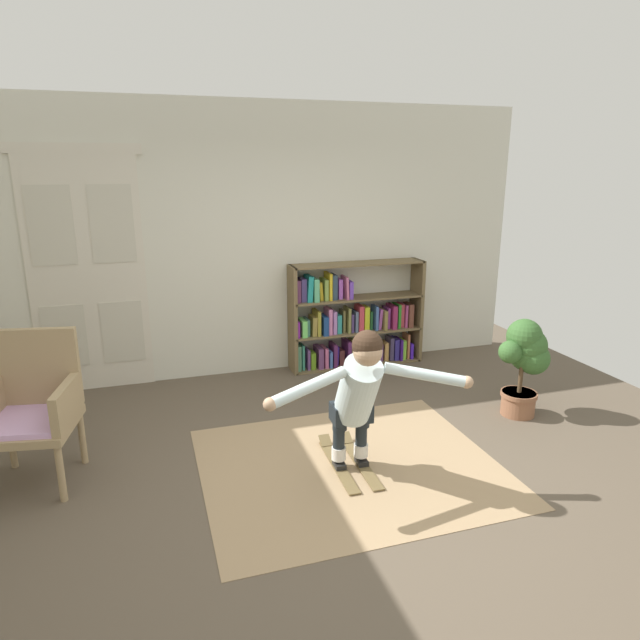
{
  "coord_description": "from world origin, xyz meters",
  "views": [
    {
      "loc": [
        -1.23,
        -3.36,
        2.25
      ],
      "look_at": [
        0.08,
        0.76,
        1.05
      ],
      "focal_mm": 31.38,
      "sensor_mm": 36.0,
      "label": 1
    }
  ],
  "objects_px": {
    "potted_plant": "(526,356)",
    "wicker_chair": "(31,405)",
    "bookshelf": "(351,322)",
    "person_skier": "(359,389)",
    "skis_pair": "(348,461)"
  },
  "relations": [
    {
      "from": "bookshelf",
      "to": "person_skier",
      "type": "height_order",
      "value": "bookshelf"
    },
    {
      "from": "potted_plant",
      "to": "person_skier",
      "type": "distance_m",
      "value": 2.0
    },
    {
      "from": "bookshelf",
      "to": "person_skier",
      "type": "relative_size",
      "value": 1.05
    },
    {
      "from": "potted_plant",
      "to": "wicker_chair",
      "type": "bearing_deg",
      "value": 178.5
    },
    {
      "from": "bookshelf",
      "to": "person_skier",
      "type": "distance_m",
      "value": 2.46
    },
    {
      "from": "wicker_chair",
      "to": "person_skier",
      "type": "distance_m",
      "value": 2.36
    },
    {
      "from": "bookshelf",
      "to": "wicker_chair",
      "type": "xyz_separation_m",
      "value": [
        -3.06,
        -1.59,
        0.07
      ]
    },
    {
      "from": "bookshelf",
      "to": "skis_pair",
      "type": "relative_size",
      "value": 1.87
    },
    {
      "from": "wicker_chair",
      "to": "potted_plant",
      "type": "height_order",
      "value": "wicker_chair"
    },
    {
      "from": "person_skier",
      "to": "skis_pair",
      "type": "bearing_deg",
      "value": 87.91
    },
    {
      "from": "bookshelf",
      "to": "potted_plant",
      "type": "height_order",
      "value": "bookshelf"
    },
    {
      "from": "wicker_chair",
      "to": "person_skier",
      "type": "height_order",
      "value": "person_skier"
    },
    {
      "from": "wicker_chair",
      "to": "skis_pair",
      "type": "xyz_separation_m",
      "value": [
        2.25,
        -0.52,
        -0.56
      ]
    },
    {
      "from": "wicker_chair",
      "to": "potted_plant",
      "type": "relative_size",
      "value": 1.22
    },
    {
      "from": "person_skier",
      "to": "wicker_chair",
      "type": "bearing_deg",
      "value": 162.12
    }
  ]
}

